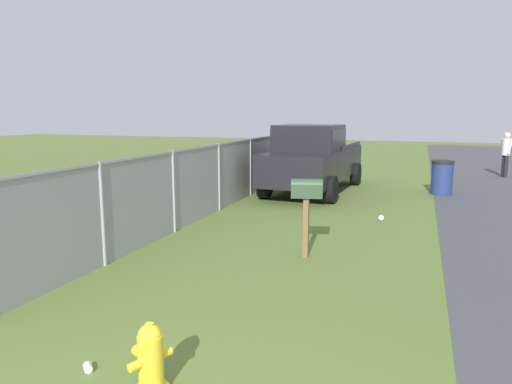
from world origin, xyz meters
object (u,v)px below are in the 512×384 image
fire_hydrant (150,360)px  trash_bin (442,177)px  pedestrian (506,151)px  mailbox (307,195)px  pickup_truck (313,157)px

fire_hydrant → trash_bin: trash_bin is taller
trash_bin → pedestrian: 5.45m
fire_hydrant → trash_bin: bearing=-78.6°
mailbox → pedestrian: (12.31, -4.83, -0.10)m
pickup_truck → pedestrian: bearing=136.2°
pickup_truck → trash_bin: (0.90, -3.77, -0.59)m
mailbox → pedestrian: size_ratio=0.80×
mailbox → trash_bin: size_ratio=1.32×
mailbox → trash_bin: (7.44, -2.42, -0.57)m
fire_hydrant → trash_bin: (11.76, -2.78, 0.20)m
fire_hydrant → pickup_truck: 10.93m
pickup_truck → pedestrian: 8.45m
pickup_truck → pedestrian: size_ratio=3.20×
pickup_truck → trash_bin: size_ratio=5.32×
fire_hydrant → mailbox: size_ratio=0.49×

